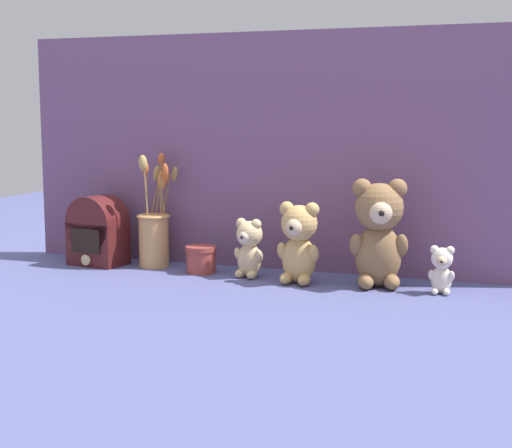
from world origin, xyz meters
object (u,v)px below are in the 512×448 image
Objects in this scene: teddy_bear_large at (379,231)px; teddy_bear_tiny at (442,269)px; teddy_bear_medium at (298,241)px; vintage_radio at (98,232)px; teddy_bear_small at (249,247)px; flower_vase at (154,231)px; decorative_tin_tall at (201,259)px.

teddy_bear_large is 2.32× the size of teddy_bear_tiny.
teddy_bear_medium is 1.05× the size of vintage_radio.
flower_vase reaches higher than teddy_bear_small.
decorative_tin_tall is (-0.15, 0.01, -0.05)m from teddy_bear_small.
vintage_radio is (-0.18, -0.03, -0.01)m from flower_vase.
teddy_bear_tiny is 0.36× the size of flower_vase.
vintage_radio is at bearing 178.39° from teddy_bear_large.
teddy_bear_medium is at bearing -4.60° from vintage_radio.
flower_vase is at bearing 170.34° from teddy_bear_medium.
vintage_radio reaches higher than teddy_bear_tiny.
teddy_bear_small is at bearing 169.31° from teddy_bear_medium.
teddy_bear_medium is at bearing -10.69° from teddy_bear_small.
teddy_bear_tiny is at bearing 0.15° from teddy_bear_medium.
vintage_radio reaches higher than decorative_tin_tall.
teddy_bear_medium is at bearing -9.66° from flower_vase.
teddy_bear_large is 0.69m from flower_vase.
flower_vase reaches higher than vintage_radio.
decorative_tin_tall is (-0.51, 0.01, -0.11)m from teddy_bear_large.
teddy_bear_large is at bearing -1.62° from decorative_tin_tall.
teddy_bear_small is (-0.36, 0.00, -0.06)m from teddy_bear_large.
teddy_bear_medium is 0.65× the size of flower_vase.
teddy_bear_large reaches higher than teddy_bear_tiny.
teddy_bear_small is (-0.15, 0.03, -0.03)m from teddy_bear_medium.
vintage_radio is (-0.50, 0.02, 0.01)m from teddy_bear_small.
decorative_tin_tall is at bearing 178.38° from teddy_bear_large.
decorative_tin_tall is (-0.68, 0.04, -0.03)m from teddy_bear_tiny.
teddy_bear_tiny is 1.38× the size of decorative_tin_tall.
flower_vase is 0.19m from decorative_tin_tall.
decorative_tin_tall is at bearing 172.03° from teddy_bear_medium.
teddy_bear_small is 0.32m from flower_vase.
teddy_bear_large is 3.19× the size of decorative_tin_tall.
flower_vase is (-0.68, 0.05, -0.04)m from teddy_bear_large.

